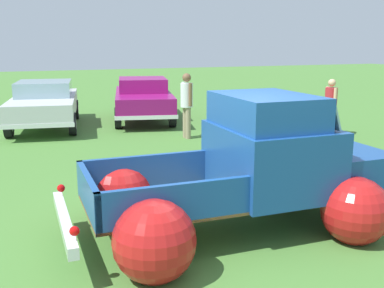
{
  "coord_description": "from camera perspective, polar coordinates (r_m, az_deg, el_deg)",
  "views": [
    {
      "loc": [
        -2.78,
        -5.47,
        2.62
      ],
      "look_at": [
        0.0,
        1.37,
        0.98
      ],
      "focal_mm": 42.89,
      "sensor_mm": 36.0,
      "label": 1
    }
  ],
  "objects": [
    {
      "name": "ground_plane",
      "position": [
        6.68,
        4.5,
        -10.64
      ],
      "size": [
        80.0,
        80.0,
        0.0
      ],
      "primitive_type": "plane",
      "color": "#477A33"
    },
    {
      "name": "vintage_pickup_truck",
      "position": [
        6.58,
        7.68,
        -4.03
      ],
      "size": [
        4.67,
        2.85,
        1.96
      ],
      "rotation": [
        0.0,
        0.0,
        -0.03
      ],
      "color": "black",
      "rests_on": "ground"
    },
    {
      "name": "show_car_0",
      "position": [
        15.12,
        -17.84,
        4.97
      ],
      "size": [
        2.68,
        4.95,
        1.43
      ],
      "rotation": [
        0.0,
        0.0,
        -1.74
      ],
      "color": "black",
      "rests_on": "ground"
    },
    {
      "name": "show_car_1",
      "position": [
        15.8,
        -6.11,
        5.79
      ],
      "size": [
        2.88,
        4.81,
        1.43
      ],
      "rotation": [
        0.0,
        0.0,
        -1.81
      ],
      "color": "black",
      "rests_on": "ground"
    },
    {
      "name": "spectator_0",
      "position": [
        12.65,
        -0.66,
        5.34
      ],
      "size": [
        0.37,
        0.54,
        1.8
      ],
      "rotation": [
        0.0,
        0.0,
        0.09
      ],
      "color": "gray",
      "rests_on": "ground"
    },
    {
      "name": "spectator_1",
      "position": [
        13.6,
        16.86,
        4.8
      ],
      "size": [
        0.39,
        0.54,
        1.62
      ],
      "rotation": [
        0.0,
        0.0,
        6.12
      ],
      "color": "black",
      "rests_on": "ground"
    }
  ]
}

